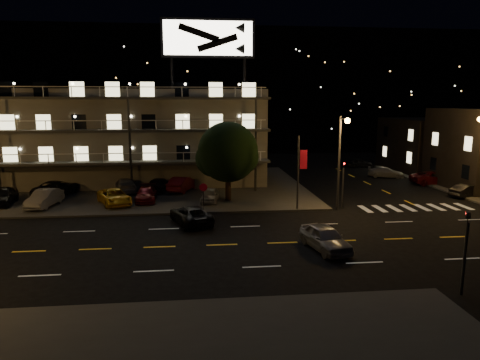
{
  "coord_description": "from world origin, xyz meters",
  "views": [
    {
      "loc": [
        -3.59,
        -26.54,
        9.1
      ],
      "look_at": [
        0.02,
        8.0,
        2.81
      ],
      "focal_mm": 32.0,
      "sensor_mm": 36.0,
      "label": 1
    }
  ],
  "objects": [
    {
      "name": "ground",
      "position": [
        0.0,
        0.0,
        0.0
      ],
      "size": [
        140.0,
        140.0,
        0.0
      ],
      "primitive_type": "plane",
      "color": "black",
      "rests_on": "ground"
    },
    {
      "name": "curb_nw",
      "position": [
        -14.0,
        20.0,
        0.07
      ],
      "size": [
        44.0,
        24.0,
        0.15
      ],
      "primitive_type": "cube",
      "color": "#3D3E3B",
      "rests_on": "ground"
    },
    {
      "name": "motel",
      "position": [
        -9.94,
        23.88,
        5.34
      ],
      "size": [
        28.0,
        13.8,
        18.1
      ],
      "color": "gray",
      "rests_on": "ground"
    },
    {
      "name": "side_bldg_back",
      "position": [
        29.99,
        28.0,
        3.5
      ],
      "size": [
        14.06,
        12.0,
        7.0
      ],
      "color": "black",
      "rests_on": "ground"
    },
    {
      "name": "hill_backdrop",
      "position": [
        -5.94,
        68.78,
        11.55
      ],
      "size": [
        120.0,
        25.0,
        24.0
      ],
      "color": "black",
      "rests_on": "ground"
    },
    {
      "name": "streetlight_nc",
      "position": [
        8.5,
        7.94,
        4.96
      ],
      "size": [
        0.44,
        1.92,
        8.0
      ],
      "color": "#2D2D30",
      "rests_on": "ground"
    },
    {
      "name": "signal_nw",
      "position": [
        9.0,
        8.5,
        2.57
      ],
      "size": [
        0.2,
        0.27,
        4.6
      ],
      "color": "#2D2D30",
      "rests_on": "ground"
    },
    {
      "name": "signal_sw",
      "position": [
        9.0,
        -8.5,
        2.57
      ],
      "size": [
        0.2,
        0.27,
        4.6
      ],
      "color": "#2D2D30",
      "rests_on": "ground"
    },
    {
      "name": "banner_north",
      "position": [
        5.09,
        8.4,
        3.43
      ],
      "size": [
        0.83,
        0.16,
        6.4
      ],
      "color": "#2D2D30",
      "rests_on": "ground"
    },
    {
      "name": "stop_sign",
      "position": [
        -3.0,
        8.57,
        1.71
      ],
      "size": [
        0.91,
        0.11,
        2.61
      ],
      "color": "#2D2D30",
      "rests_on": "ground"
    },
    {
      "name": "tree",
      "position": [
        -0.68,
        12.33,
        4.48
      ],
      "size": [
        5.78,
        5.57,
        7.28
      ],
      "color": "black",
      "rests_on": "curb_nw"
    },
    {
      "name": "lot_car_0",
      "position": [
        -20.78,
        12.66,
        0.92
      ],
      "size": [
        2.39,
        4.71,
        1.54
      ],
      "primitive_type": "imported",
      "rotation": [
        0.0,
        0.0,
        0.13
      ],
      "color": "black",
      "rests_on": "curb_nw"
    },
    {
      "name": "lot_car_1",
      "position": [
        -16.79,
        11.45,
        0.89
      ],
      "size": [
        2.16,
        4.68,
        1.49
      ],
      "primitive_type": "imported",
      "rotation": [
        0.0,
        0.0,
        -0.13
      ],
      "color": "gray",
      "rests_on": "curb_nw"
    },
    {
      "name": "lot_car_2",
      "position": [
        -10.88,
        11.73,
        0.82
      ],
      "size": [
        3.99,
        5.32,
        1.34
      ],
      "primitive_type": "imported",
      "rotation": [
        0.0,
        0.0,
        0.42
      ],
      "color": "gold",
      "rests_on": "curb_nw"
    },
    {
      "name": "lot_car_3",
      "position": [
        -8.2,
        12.76,
        0.79
      ],
      "size": [
        1.92,
        4.47,
        1.28
      ],
      "primitive_type": "imported",
      "rotation": [
        0.0,
        0.0,
        0.03
      ],
      "color": "#5F0D12",
      "rests_on": "curb_nw"
    },
    {
      "name": "lot_car_4",
      "position": [
        -2.35,
        11.81,
        0.77
      ],
      "size": [
        2.04,
        3.82,
        1.24
      ],
      "primitive_type": "imported",
      "rotation": [
        0.0,
        0.0,
        -0.17
      ],
      "color": "gray",
      "rests_on": "curb_nw"
    },
    {
      "name": "lot_car_6",
      "position": [
        -17.17,
        15.98,
        0.9
      ],
      "size": [
        3.78,
        5.88,
        1.51
      ],
      "primitive_type": "imported",
      "rotation": [
        0.0,
        0.0,
        2.89
      ],
      "color": "black",
      "rests_on": "curb_nw"
    },
    {
      "name": "lot_car_7",
      "position": [
        -10.74,
        17.06,
        0.85
      ],
      "size": [
        3.15,
        5.19,
        1.41
      ],
      "primitive_type": "imported",
      "rotation": [
        0.0,
        0.0,
        3.4
      ],
      "color": "gray",
      "rests_on": "curb_nw"
    },
    {
      "name": "lot_car_8",
      "position": [
        -7.39,
        17.08,
        0.87
      ],
      "size": [
        2.66,
        4.53,
        1.45
      ],
      "primitive_type": "imported",
      "rotation": [
        0.0,
        0.0,
        2.9
      ],
      "color": "black",
      "rests_on": "curb_nw"
    },
    {
      "name": "lot_car_9",
      "position": [
        -5.01,
        16.92,
        0.91
      ],
      "size": [
        3.15,
        4.88,
        1.52
      ],
      "primitive_type": "imported",
      "rotation": [
        0.0,
        0.0,
        2.78
      ],
      "color": "#5F0D12",
      "rests_on": "curb_nw"
    },
    {
      "name": "side_car_0",
      "position": [
        22.76,
        11.81,
        0.63
      ],
      "size": [
        4.02,
        2.54,
        1.25
      ],
      "primitive_type": "imported",
      "rotation": [
        0.0,
        0.0,
        1.92
      ],
      "color": "black",
      "rests_on": "ground"
    },
    {
      "name": "side_car_1",
      "position": [
        23.24,
        18.56,
        0.72
      ],
      "size": [
        5.17,
        2.4,
        1.43
      ],
      "primitive_type": "imported",
      "rotation": [
        0.0,
        0.0,
        1.57
      ],
      "color": "#5F0D12",
      "rests_on": "ground"
    },
    {
      "name": "side_car_2",
      "position": [
        19.81,
        23.47,
        0.62
      ],
      "size": [
        4.65,
        3.24,
        1.25
      ],
      "primitive_type": "imported",
      "rotation": [
        0.0,
        0.0,
        1.19
      ],
      "color": "gray",
      "rests_on": "ground"
    },
    {
      "name": "side_car_3",
      "position": [
        19.58,
        31.92,
        0.65
      ],
      "size": [
        3.93,
        1.77,
        1.31
      ],
      "primitive_type": "imported",
      "rotation": [
        0.0,
        0.0,
        1.63
      ],
      "color": "black",
      "rests_on": "ground"
    },
    {
      "name": "road_car_east",
      "position": [
        4.39,
        -1.56,
        0.77
      ],
      "size": [
        2.67,
        4.77,
        1.53
      ],
      "primitive_type": "imported",
      "rotation": [
        0.0,
        0.0,
        0.2
      ],
      "color": "gray",
      "rests_on": "ground"
    },
    {
      "name": "road_car_west",
      "position": [
        -4.04,
        5.37,
        0.69
      ],
      "size": [
        3.76,
        5.43,
        1.38
      ],
      "primitive_type": "imported",
      "rotation": [
        0.0,
        0.0,
        3.47
      ],
      "color": "black",
      "rests_on": "ground"
    }
  ]
}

